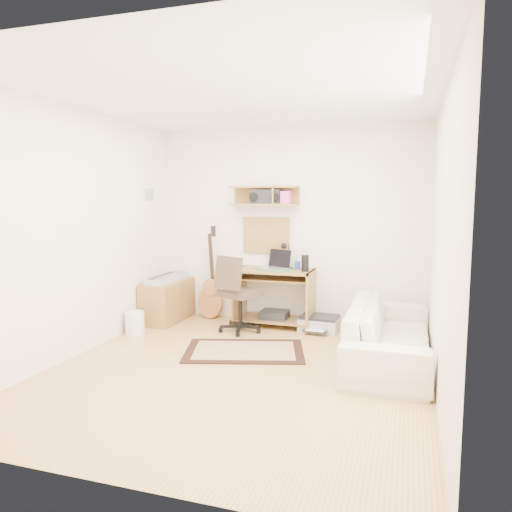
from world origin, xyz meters
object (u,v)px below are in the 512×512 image
(desk, at_px, (275,298))
(sofa, at_px, (389,323))
(printer, at_px, (319,324))
(cabinet, at_px, (168,301))
(task_chair, at_px, (240,293))

(desk, distance_m, sofa, 1.78)
(sofa, bearing_deg, printer, 43.63)
(cabinet, xyz_separation_m, sofa, (2.96, -0.80, 0.12))
(task_chair, bearing_deg, sofa, 5.96)
(desk, bearing_deg, printer, -4.84)
(sofa, bearing_deg, desk, 56.68)
(desk, height_order, sofa, sofa)
(printer, bearing_deg, desk, 177.72)
(task_chair, distance_m, printer, 1.08)
(desk, bearing_deg, task_chair, -130.54)
(task_chair, height_order, cabinet, task_chair)
(cabinet, distance_m, sofa, 3.07)
(task_chair, xyz_separation_m, printer, (0.94, 0.34, -0.40))
(cabinet, bearing_deg, sofa, -15.21)
(task_chair, relative_size, cabinet, 1.09)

